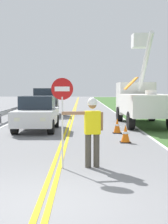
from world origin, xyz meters
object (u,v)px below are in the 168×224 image
object	(u,v)px
stop_sign_paddle	(62,102)
traffic_cone_mid	(117,126)
utility_bucket_truck	(141,100)
traffic_cone_lead	(125,134)
oncoming_sedan_nearest	(37,114)
oncoming_suv_second	(46,102)
flagger_worker	(92,128)

from	to	relation	value
stop_sign_paddle	traffic_cone_mid	bearing A→B (deg)	71.78
utility_bucket_truck	traffic_cone_mid	distance (m)	4.36
traffic_cone_lead	utility_bucket_truck	bearing A→B (deg)	74.36
stop_sign_paddle	oncoming_sedan_nearest	distance (m)	7.77
oncoming_sedan_nearest	traffic_cone_mid	bearing A→B (deg)	-14.47
stop_sign_paddle	utility_bucket_truck	bearing A→B (deg)	69.01
oncoming_sedan_nearest	traffic_cone_mid	size ratio (longest dim) A/B	5.89
oncoming_sedan_nearest	traffic_cone_lead	xyz separation A→B (m)	(3.87, -3.59, -0.50)
traffic_cone_mid	traffic_cone_lead	bearing A→B (deg)	-89.47
utility_bucket_truck	traffic_cone_lead	size ratio (longest dim) A/B	9.77
oncoming_sedan_nearest	oncoming_suv_second	distance (m)	8.96
flagger_worker	oncoming_suv_second	bearing A→B (deg)	100.42
oncoming_suv_second	traffic_cone_lead	bearing A→B (deg)	-70.54
flagger_worker	utility_bucket_truck	size ratio (longest dim) A/B	0.27
utility_bucket_truck	traffic_cone_mid	world-z (taller)	utility_bucket_truck
traffic_cone_lead	traffic_cone_mid	xyz separation A→B (m)	(-0.02, 2.60, 0.00)
flagger_worker	traffic_cone_lead	xyz separation A→B (m)	(1.42, 3.84, -0.71)
traffic_cone_mid	stop_sign_paddle	bearing A→B (deg)	-108.22
oncoming_suv_second	oncoming_sedan_nearest	bearing A→B (deg)	-86.44
stop_sign_paddle	oncoming_suv_second	world-z (taller)	stop_sign_paddle
stop_sign_paddle	oncoming_suv_second	size ratio (longest dim) A/B	0.50
traffic_cone_lead	flagger_worker	bearing A→B (deg)	-110.22
stop_sign_paddle	oncoming_suv_second	xyz separation A→B (m)	(-2.25, 16.47, -0.65)
stop_sign_paddle	oncoming_sedan_nearest	world-z (taller)	stop_sign_paddle
stop_sign_paddle	traffic_cone_mid	world-z (taller)	stop_sign_paddle
oncoming_suv_second	flagger_worker	bearing A→B (deg)	-79.58
flagger_worker	oncoming_sedan_nearest	xyz separation A→B (m)	(-2.45, 7.43, -0.21)
oncoming_sedan_nearest	oncoming_suv_second	xyz separation A→B (m)	(-0.56, 8.94, 0.23)
flagger_worker	oncoming_suv_second	xyz separation A→B (m)	(-3.01, 16.37, 0.01)
oncoming_suv_second	stop_sign_paddle	bearing A→B (deg)	-82.23
flagger_worker	stop_sign_paddle	size ratio (longest dim) A/B	0.78
stop_sign_paddle	traffic_cone_lead	xyz separation A→B (m)	(2.18, 3.95, -1.37)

